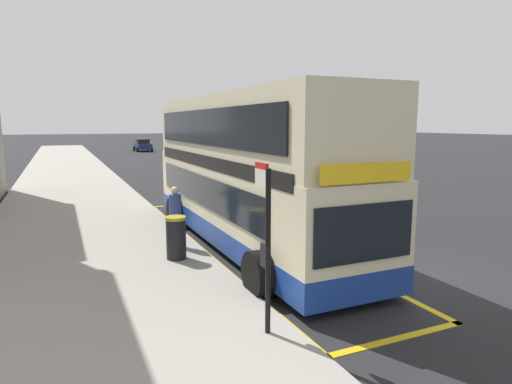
# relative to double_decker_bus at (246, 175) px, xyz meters

# --- Properties ---
(ground_plane) EXTENTS (260.00, 260.00, 0.00)m
(ground_plane) POSITION_rel_double_decker_bus_xyz_m (2.46, 27.71, -2.07)
(ground_plane) COLOR black
(pavement_near) EXTENTS (6.00, 76.00, 0.14)m
(pavement_near) POSITION_rel_double_decker_bus_xyz_m (-4.54, 27.71, -2.00)
(pavement_near) COLOR gray
(pavement_near) RESTS_ON ground
(double_decker_bus) EXTENTS (3.25, 11.36, 4.40)m
(double_decker_bus) POSITION_rel_double_decker_bus_xyz_m (0.00, 0.00, 0.00)
(double_decker_bus) COLOR beige
(double_decker_bus) RESTS_ON ground
(bus_bay_markings) EXTENTS (2.99, 13.81, 0.01)m
(bus_bay_markings) POSITION_rel_double_decker_bus_xyz_m (-0.05, 0.14, -2.06)
(bus_bay_markings) COLOR gold
(bus_bay_markings) RESTS_ON ground
(bus_stop_sign) EXTENTS (0.09, 0.51, 2.83)m
(bus_stop_sign) POSITION_rel_double_decker_bus_xyz_m (-2.06, -5.75, -0.28)
(bus_stop_sign) COLOR black
(bus_stop_sign) RESTS_ON pavement_near
(parked_car_white_ahead) EXTENTS (2.09, 4.20, 1.62)m
(parked_car_white_ahead) POSITION_rel_double_decker_bus_xyz_m (5.03, 14.48, -1.27)
(parked_car_white_ahead) COLOR silver
(parked_car_white_ahead) RESTS_ON ground
(parked_car_navy_distant) EXTENTS (2.09, 4.20, 1.62)m
(parked_car_navy_distant) POSITION_rel_double_decker_bus_xyz_m (5.11, 47.15, -1.27)
(parked_car_navy_distant) COLOR navy
(parked_car_navy_distant) RESTS_ON ground
(pedestrian_waiting_near_sign) EXTENTS (0.34, 0.34, 1.72)m
(pedestrian_waiting_near_sign) POSITION_rel_double_decker_bus_xyz_m (-2.16, -0.00, -0.99)
(pedestrian_waiting_near_sign) COLOR #26262D
(pedestrian_waiting_near_sign) RESTS_ON pavement_near
(litter_bin) EXTENTS (0.53, 0.53, 1.11)m
(litter_bin) POSITION_rel_double_decker_bus_xyz_m (-2.45, -1.18, -1.37)
(litter_bin) COLOR black
(litter_bin) RESTS_ON pavement_near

